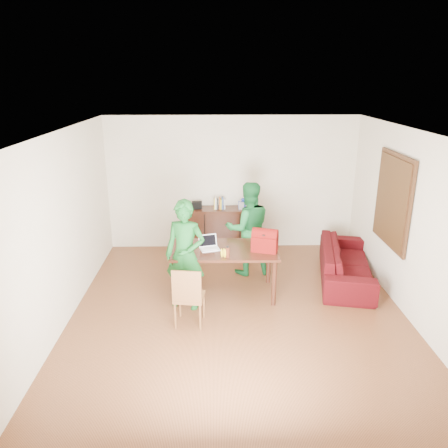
{
  "coord_description": "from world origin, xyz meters",
  "views": [
    {
      "loc": [
        -0.35,
        -5.86,
        3.39
      ],
      "look_at": [
        -0.2,
        0.82,
        1.14
      ],
      "focal_mm": 35.0,
      "sensor_mm": 36.0,
      "label": 1
    }
  ],
  "objects_px": {
    "laptop": "(210,247)",
    "red_bag": "(265,242)",
    "person_far": "(248,229)",
    "sofa": "(346,262)",
    "person_near": "(185,255)",
    "table": "(224,254)",
    "chair": "(189,307)",
    "bottle": "(228,252)"
  },
  "relations": [
    {
      "from": "sofa",
      "to": "laptop",
      "type": "bearing_deg",
      "value": 114.47
    },
    {
      "from": "person_near",
      "to": "laptop",
      "type": "xyz_separation_m",
      "value": [
        0.37,
        0.37,
        -0.02
      ]
    },
    {
      "from": "person_far",
      "to": "sofa",
      "type": "distance_m",
      "value": 1.81
    },
    {
      "from": "laptop",
      "to": "bottle",
      "type": "relative_size",
      "value": 1.87
    },
    {
      "from": "laptop",
      "to": "red_bag",
      "type": "height_order",
      "value": "red_bag"
    },
    {
      "from": "person_far",
      "to": "bottle",
      "type": "height_order",
      "value": "person_far"
    },
    {
      "from": "person_near",
      "to": "red_bag",
      "type": "relative_size",
      "value": 4.32
    },
    {
      "from": "table",
      "to": "sofa",
      "type": "height_order",
      "value": "table"
    },
    {
      "from": "person_far",
      "to": "laptop",
      "type": "height_order",
      "value": "person_far"
    },
    {
      "from": "table",
      "to": "bottle",
      "type": "xyz_separation_m",
      "value": [
        0.04,
        -0.35,
        0.19
      ]
    },
    {
      "from": "chair",
      "to": "laptop",
      "type": "xyz_separation_m",
      "value": [
        0.29,
        0.89,
        0.57
      ]
    },
    {
      "from": "person_near",
      "to": "person_far",
      "type": "distance_m",
      "value": 1.6
    },
    {
      "from": "chair",
      "to": "sofa",
      "type": "xyz_separation_m",
      "value": [
        2.67,
        1.43,
        0.05
      ]
    },
    {
      "from": "person_far",
      "to": "bottle",
      "type": "xyz_separation_m",
      "value": [
        -0.4,
        -1.17,
        0.04
      ]
    },
    {
      "from": "person_far",
      "to": "laptop",
      "type": "distance_m",
      "value": 1.08
    },
    {
      "from": "table",
      "to": "chair",
      "type": "distance_m",
      "value": 1.14
    },
    {
      "from": "red_bag",
      "to": "laptop",
      "type": "bearing_deg",
      "value": -167.04
    },
    {
      "from": "laptop",
      "to": "table",
      "type": "bearing_deg",
      "value": -6.8
    },
    {
      "from": "person_far",
      "to": "sofa",
      "type": "xyz_separation_m",
      "value": [
        1.7,
        -0.31,
        -0.53
      ]
    },
    {
      "from": "bottle",
      "to": "sofa",
      "type": "relative_size",
      "value": 0.09
    },
    {
      "from": "table",
      "to": "laptop",
      "type": "relative_size",
      "value": 5.02
    },
    {
      "from": "table",
      "to": "red_bag",
      "type": "distance_m",
      "value": 0.69
    },
    {
      "from": "table",
      "to": "laptop",
      "type": "distance_m",
      "value": 0.27
    },
    {
      "from": "bottle",
      "to": "sofa",
      "type": "xyz_separation_m",
      "value": [
        2.11,
        0.86,
        -0.57
      ]
    },
    {
      "from": "laptop",
      "to": "red_bag",
      "type": "bearing_deg",
      "value": -20.07
    },
    {
      "from": "chair",
      "to": "person_far",
      "type": "relative_size",
      "value": 0.54
    },
    {
      "from": "person_near",
      "to": "laptop",
      "type": "relative_size",
      "value": 5.03
    },
    {
      "from": "laptop",
      "to": "sofa",
      "type": "distance_m",
      "value": 2.49
    },
    {
      "from": "bottle",
      "to": "sofa",
      "type": "bearing_deg",
      "value": 22.17
    },
    {
      "from": "person_far",
      "to": "red_bag",
      "type": "distance_m",
      "value": 0.95
    },
    {
      "from": "person_near",
      "to": "red_bag",
      "type": "bearing_deg",
      "value": 30.08
    },
    {
      "from": "table",
      "to": "chair",
      "type": "relative_size",
      "value": 1.88
    },
    {
      "from": "person_near",
      "to": "sofa",
      "type": "height_order",
      "value": "person_near"
    },
    {
      "from": "person_near",
      "to": "bottle",
      "type": "xyz_separation_m",
      "value": [
        0.64,
        0.05,
        0.03
      ]
    },
    {
      "from": "person_near",
      "to": "sofa",
      "type": "distance_m",
      "value": 2.94
    },
    {
      "from": "person_far",
      "to": "laptop",
      "type": "bearing_deg",
      "value": 42.7
    },
    {
      "from": "person_far",
      "to": "sofa",
      "type": "bearing_deg",
      "value": 160.82
    },
    {
      "from": "red_bag",
      "to": "sofa",
      "type": "xyz_separation_m",
      "value": [
        1.51,
        0.61,
        -0.63
      ]
    },
    {
      "from": "bottle",
      "to": "sofa",
      "type": "distance_m",
      "value": 2.35
    },
    {
      "from": "table",
      "to": "bottle",
      "type": "relative_size",
      "value": 9.4
    },
    {
      "from": "chair",
      "to": "bottle",
      "type": "xyz_separation_m",
      "value": [
        0.56,
        0.57,
        0.62
      ]
    },
    {
      "from": "person_near",
      "to": "person_far",
      "type": "xyz_separation_m",
      "value": [
        1.04,
        1.22,
        -0.01
      ]
    }
  ]
}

